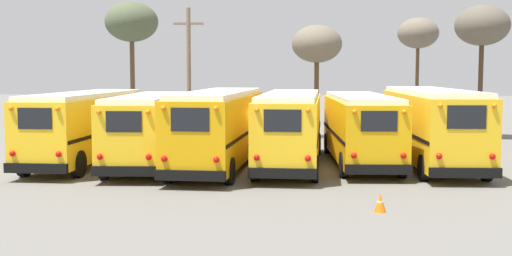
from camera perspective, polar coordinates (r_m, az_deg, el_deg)
The scene contains 14 objects.
ground_plane at distance 28.30m, azimuth 0.04°, elevation -3.27°, with size 160.00×160.00×0.00m, color #66635E.
school_bus_0 at distance 29.47m, azimuth -14.88°, elevation 0.29°, with size 2.69×10.34×3.17m.
school_bus_1 at distance 27.99m, azimuth -9.44°, elevation 0.04°, with size 2.90×9.77×3.08m.
school_bus_2 at distance 27.32m, azimuth -3.30°, elevation 0.17°, with size 3.02×10.99×3.27m.
school_bus_3 at distance 27.70m, azimuth 3.12°, elevation 0.15°, with size 2.79×10.85×3.18m.
school_bus_4 at distance 28.62m, azimuth 9.25°, elevation 0.13°, with size 2.97×10.19×3.06m.
school_bus_5 at distance 28.88m, azimuth 15.30°, elevation 0.32°, with size 2.96×10.88×3.33m.
utility_pole at distance 38.83m, azimuth -6.00°, elevation 5.08°, with size 1.80×0.26×7.86m.
bare_tree_0 at distance 39.20m, azimuth 5.43°, elevation 7.37°, with size 3.03×3.03×6.88m.
bare_tree_1 at distance 40.90m, azimuth 19.47°, elevation 8.50°, with size 3.22×3.22×8.02m.
bare_tree_2 at distance 46.48m, azimuth 14.21°, elevation 8.09°, with size 2.84×2.84×7.80m.
bare_tree_3 at distance 48.11m, azimuth -11.00°, elevation 9.16°, with size 3.86×3.86×9.12m.
fence_line at distance 35.90m, azimuth 1.01°, elevation 0.12°, with size 23.25×0.06×1.42m.
traffic_cone at distance 19.21m, azimuth 10.98°, elevation -6.55°, with size 0.36×0.36×0.55m.
Camera 1 is at (2.20, -27.91, 4.13)m, focal length 45.00 mm.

